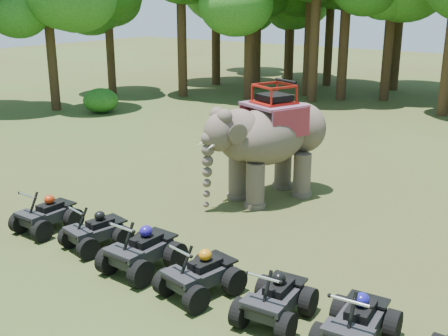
# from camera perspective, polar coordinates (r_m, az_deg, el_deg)

# --- Properties ---
(ground) EXTENTS (110.00, 110.00, 0.00)m
(ground) POSITION_cam_1_polar(r_m,az_deg,el_deg) (14.37, -2.89, -8.40)
(ground) COLOR #47381E
(ground) RESTS_ON ground
(elephant) EXTENTS (3.33, 4.79, 3.69)m
(elephant) POSITION_cam_1_polar(r_m,az_deg,el_deg) (17.55, 4.77, 2.76)
(elephant) COLOR brown
(elephant) RESTS_ON ground
(atv_0) EXTENTS (1.21, 1.65, 1.21)m
(atv_0) POSITION_cam_1_polar(r_m,az_deg,el_deg) (16.06, -17.64, -4.05)
(atv_0) COLOR black
(atv_0) RESTS_ON ground
(atv_1) EXTENTS (1.40, 1.75, 1.17)m
(atv_1) POSITION_cam_1_polar(r_m,az_deg,el_deg) (14.69, -12.92, -5.76)
(atv_1) COLOR black
(atv_1) RESTS_ON ground
(atv_2) EXTENTS (1.31, 1.79, 1.32)m
(atv_2) POSITION_cam_1_polar(r_m,az_deg,el_deg) (13.27, -8.37, -7.67)
(atv_2) COLOR black
(atv_2) RESTS_ON ground
(atv_3) EXTENTS (1.49, 1.86, 1.24)m
(atv_3) POSITION_cam_1_polar(r_m,az_deg,el_deg) (12.17, -2.44, -10.13)
(atv_3) COLOR black
(atv_3) RESTS_ON ground
(atv_4) EXTENTS (1.36, 1.76, 1.22)m
(atv_4) POSITION_cam_1_polar(r_m,az_deg,el_deg) (11.31, 5.25, -12.49)
(atv_4) COLOR black
(atv_4) RESTS_ON ground
(atv_5) EXTENTS (1.44, 1.85, 1.28)m
(atv_5) POSITION_cam_1_polar(r_m,az_deg,el_deg) (10.75, 13.44, -14.47)
(atv_5) COLOR black
(atv_5) RESTS_ON ground
(tree_26) EXTENTS (5.15, 5.15, 7.35)m
(tree_26) POSITION_cam_1_polar(r_m,az_deg,el_deg) (32.67, -17.20, 12.01)
(tree_26) COLOR #195114
(tree_26) RESTS_ON ground
(tree_27) EXTENTS (5.05, 5.05, 7.21)m
(tree_27) POSITION_cam_1_polar(r_m,az_deg,el_deg) (36.97, -11.55, 12.82)
(tree_27) COLOR #195114
(tree_27) RESTS_ON ground
(tree_28) EXTENTS (6.66, 6.66, 9.51)m
(tree_28) POSITION_cam_1_polar(r_m,az_deg,el_deg) (35.80, -4.34, 14.82)
(tree_28) COLOR #195114
(tree_28) RESTS_ON ground
(tree_29) EXTENTS (6.00, 6.00, 8.57)m
(tree_29) POSITION_cam_1_polar(r_m,az_deg,el_deg) (34.93, 2.55, 14.02)
(tree_29) COLOR #195114
(tree_29) RESTS_ON ground
(tree_30) EXTENTS (6.41, 6.41, 9.15)m
(tree_30) POSITION_cam_1_polar(r_m,az_deg,el_deg) (34.19, 9.24, 14.25)
(tree_30) COLOR #195114
(tree_30) RESTS_ON ground
(tree_31) EXTENTS (6.23, 6.23, 8.90)m
(tree_31) POSITION_cam_1_polar(r_m,az_deg,el_deg) (35.67, 16.48, 13.69)
(tree_31) COLOR #195114
(tree_31) RESTS_ON ground
(tree_32) EXTENTS (5.34, 5.34, 7.64)m
(tree_32) POSITION_cam_1_polar(r_m,az_deg,el_deg) (47.50, 2.41, 14.29)
(tree_32) COLOR #195114
(tree_32) RESTS_ON ground
(tree_33) EXTENTS (6.57, 6.57, 9.39)m
(tree_33) POSITION_cam_1_polar(r_m,az_deg,el_deg) (36.47, 8.69, 14.63)
(tree_33) COLOR #195114
(tree_33) RESTS_ON ground
(tree_35) EXTENTS (7.03, 7.03, 10.04)m
(tree_35) POSITION_cam_1_polar(r_m,az_deg,el_deg) (35.16, 12.24, 14.89)
(tree_35) COLOR #195114
(tree_35) RESTS_ON ground
(tree_36) EXTENTS (5.69, 5.69, 8.13)m
(tree_36) POSITION_cam_1_polar(r_m,az_deg,el_deg) (44.08, 6.59, 14.29)
(tree_36) COLOR #195114
(tree_36) RESTS_ON ground
(tree_37) EXTENTS (6.16, 6.16, 8.80)m
(tree_37) POSITION_cam_1_polar(r_m,az_deg,el_deg) (39.04, 3.39, 14.51)
(tree_37) COLOR #195114
(tree_37) RESTS_ON ground
(tree_38) EXTENTS (5.41, 5.41, 7.72)m
(tree_38) POSITION_cam_1_polar(r_m,az_deg,el_deg) (41.27, 6.80, 13.82)
(tree_38) COLOR #195114
(tree_38) RESTS_ON ground
(tree_39) EXTENTS (6.99, 6.99, 9.98)m
(tree_39) POSITION_cam_1_polar(r_m,az_deg,el_deg) (39.88, 17.41, 14.69)
(tree_39) COLOR #195114
(tree_39) RESTS_ON ground
(tree_40) EXTENTS (7.33, 7.33, 10.47)m
(tree_40) POSITION_cam_1_polar(r_m,az_deg,el_deg) (40.61, -0.84, 15.82)
(tree_40) COLOR #195114
(tree_40) RESTS_ON ground
(tree_44) EXTENTS (6.45, 6.45, 9.21)m
(tree_44) POSITION_cam_1_polar(r_m,az_deg,el_deg) (40.84, 10.72, 14.66)
(tree_44) COLOR #195114
(tree_44) RESTS_ON ground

